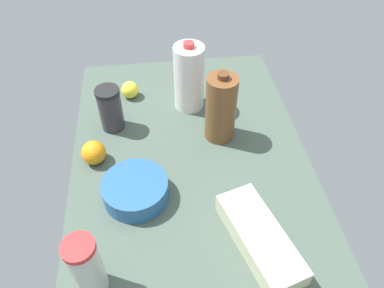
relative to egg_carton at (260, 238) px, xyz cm
name	(u,v)px	position (x,y,z in cm)	size (l,w,h in cm)	color
countertop	(192,169)	(-29.51, -14.07, -4.54)	(120.00, 76.00, 3.00)	#435449
egg_carton	(260,238)	(0.00, 0.00, 0.00)	(29.59, 11.05, 6.09)	beige
chocolate_milk_jug	(221,108)	(-42.54, -3.08, 8.83)	(10.02, 10.02, 25.32)	brown
shaker_bottle	(110,109)	(-51.21, -39.07, 5.03)	(8.16, 8.16, 16.07)	#343137
milk_jug	(189,78)	(-59.71, -11.35, 9.27)	(10.65, 10.65, 26.19)	white
tumbler_cup	(86,267)	(5.93, -42.69, 6.62)	(7.50, 7.50, 19.25)	beige
mixing_bowl	(135,190)	(-19.72, -31.81, 0.12)	(19.14, 19.14, 6.34)	#27578E
orange_far_back	(94,153)	(-35.53, -44.53, 0.80)	(7.68, 7.68, 7.68)	orange
lemon_near_front	(130,90)	(-67.41, -32.94, 0.16)	(6.40, 6.40, 6.40)	yellow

